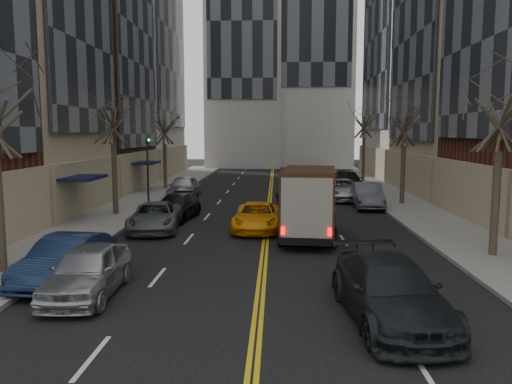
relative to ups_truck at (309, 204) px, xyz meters
The scene contains 20 objects.
sidewalk_left 16.91m from the ups_truck, 130.53° to the left, with size 4.00×66.00×0.15m, color slate.
sidewalk_right 14.70m from the ups_truck, 61.14° to the left, with size 4.00×66.00×0.15m, color slate.
tree_lf_mid 13.18m from the ups_truck, 151.63° to the left, with size 3.20×3.20×8.91m.
tree_lf_far 22.10m from the ups_truck, 119.75° to the left, with size 3.20×3.20×8.12m.
tree_rt_near 8.97m from the ups_truck, 25.01° to the right, with size 3.20×3.20×8.71m.
tree_rt_mid 13.57m from the ups_truck, 57.60° to the left, with size 3.20×3.20×8.32m.
tree_rt_far 27.18m from the ups_truck, 75.12° to the left, with size 3.20×3.20×9.11m.
traffic_signal 12.23m from the ups_truck, 140.14° to the left, with size 0.29×0.26×4.70m.
ups_truck is the anchor object (origin of this frame).
observer_sedan 9.93m from the ups_truck, 81.60° to the right, with size 2.71×5.68×1.60m.
taxi 3.25m from the ups_truck, 141.07° to the left, with size 2.25×4.88×1.36m, color #F89E0A.
pedestrian 4.21m from the ups_truck, 108.85° to the left, with size 0.61×0.40×1.67m, color black.
parked_lf_a 10.81m from the ups_truck, 130.81° to the right, with size 1.80×4.48×1.53m, color #A2A4A9.
parked_lf_b 10.76m from the ups_truck, 140.24° to the right, with size 1.60×4.58×1.51m, color #101C35.
parked_lf_c 7.67m from the ups_truck, 167.62° to the left, with size 2.30×4.99×1.39m, color #55585E.
parked_lf_d 8.58m from the ups_truck, 145.69° to the left, with size 1.94×4.77×1.38m, color black.
parked_lf_e 15.92m from the ups_truck, 121.23° to the left, with size 1.94×4.82×1.64m, color #A5A7AD.
parked_rt_a 10.61m from the ups_truck, 65.67° to the left, with size 1.67×4.79×1.58m, color #4D4F55.
parked_rt_b 13.59m from the ups_truck, 76.55° to the left, with size 2.49×5.41×1.50m, color #A6A9AE.
parked_rt_c 19.55m from the ups_truck, 77.11° to the left, with size 2.27×5.58×1.62m, color black.
Camera 1 is at (0.47, -8.11, 4.85)m, focal length 35.00 mm.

